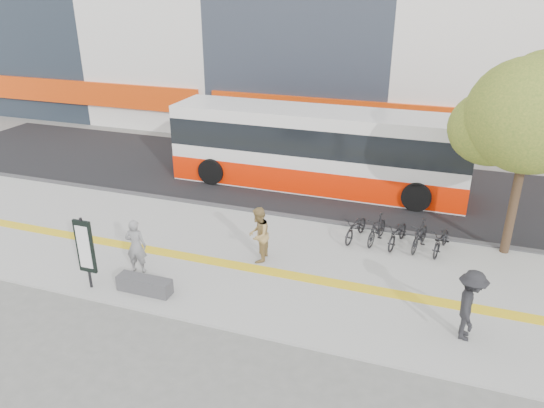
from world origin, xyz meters
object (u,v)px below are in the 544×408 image
(bus, at_px, (316,151))
(bench, at_px, (145,285))
(pedestrian_dark, at_px, (470,305))
(street_tree, at_px, (530,117))
(signboard, at_px, (85,248))
(pedestrian_tan, at_px, (258,235))
(seated_woman, at_px, (136,246))

(bus, bearing_deg, bench, -104.11)
(pedestrian_dark, bearing_deg, street_tree, -11.67)
(street_tree, bearing_deg, bus, 153.39)
(signboard, distance_m, bus, 10.79)
(bench, height_order, pedestrian_dark, pedestrian_dark)
(signboard, distance_m, pedestrian_tan, 5.07)
(bench, height_order, seated_woman, seated_woman)
(pedestrian_tan, bearing_deg, bus, 173.86)
(street_tree, height_order, bus, street_tree)
(seated_woman, bearing_deg, pedestrian_dark, 167.65)
(seated_woman, relative_size, pedestrian_dark, 0.92)
(bench, distance_m, seated_woman, 1.37)
(seated_woman, distance_m, pedestrian_tan, 3.70)
(bench, relative_size, seated_woman, 0.93)
(signboard, xyz_separation_m, bus, (4.04, 10.01, 0.24))
(bus, distance_m, seated_woman, 9.38)
(seated_woman, bearing_deg, street_tree, -166.14)
(seated_woman, bearing_deg, bench, 119.13)
(bench, relative_size, pedestrian_dark, 0.86)
(signboard, height_order, pedestrian_tan, signboard)
(bench, relative_size, pedestrian_tan, 0.90)
(bench, distance_m, pedestrian_dark, 8.66)
(signboard, height_order, pedestrian_dark, signboard)
(pedestrian_tan, relative_size, pedestrian_dark, 0.96)
(street_tree, xyz_separation_m, bus, (-7.34, 3.68, -2.91))
(bus, xyz_separation_m, pedestrian_dark, (6.15, -8.86, -0.60))
(seated_woman, bearing_deg, bus, -122.12)
(signboard, distance_m, pedestrian_dark, 10.26)
(signboard, distance_m, street_tree, 13.40)
(bench, xyz_separation_m, street_tree, (9.78, 6.02, 4.21))
(bench, bearing_deg, pedestrian_tan, 48.69)
(bus, xyz_separation_m, pedestrian_tan, (-0.02, -6.95, -0.64))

